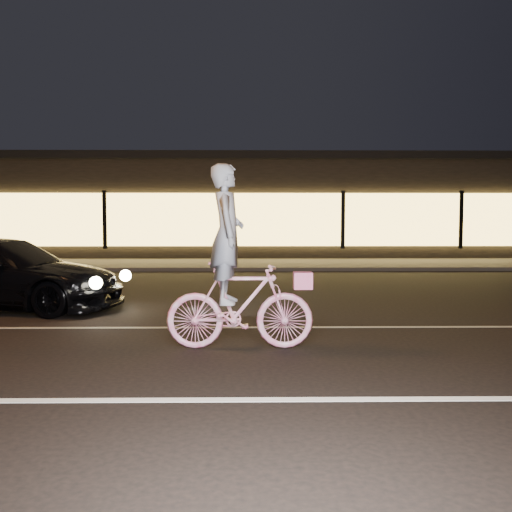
{
  "coord_description": "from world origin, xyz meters",
  "views": [
    {
      "loc": [
        0.92,
        -6.75,
        1.73
      ],
      "look_at": [
        1.02,
        0.6,
        1.21
      ],
      "focal_mm": 40.0,
      "sensor_mm": 36.0,
      "label": 1
    }
  ],
  "objects": [
    {
      "name": "storefront",
      "position": [
        0.0,
        18.97,
        2.15
      ],
      "size": [
        25.4,
        8.42,
        4.2
      ],
      "color": "black",
      "rests_on": "ground"
    },
    {
      "name": "sidewalk",
      "position": [
        0.0,
        13.0,
        0.06
      ],
      "size": [
        30.0,
        4.0,
        0.12
      ],
      "primitive_type": "cube",
      "color": "#383533",
      "rests_on": "ground"
    },
    {
      "name": "lane_stripe_far",
      "position": [
        0.0,
        2.0,
        0.0
      ],
      "size": [
        60.0,
        0.1,
        0.01
      ],
      "primitive_type": "cube",
      "color": "gray",
      "rests_on": "ground"
    },
    {
      "name": "ground",
      "position": [
        0.0,
        0.0,
        0.0
      ],
      "size": [
        90.0,
        90.0,
        0.0
      ],
      "primitive_type": "plane",
      "color": "black",
      "rests_on": "ground"
    },
    {
      "name": "sedan",
      "position": [
        -3.66,
        3.89,
        0.66
      ],
      "size": [
        4.82,
        2.73,
        1.32
      ],
      "rotation": [
        0.0,
        0.0,
        1.37
      ],
      "color": "black",
      "rests_on": "ground"
    },
    {
      "name": "cyclist",
      "position": [
        0.76,
        0.59,
        0.85
      ],
      "size": [
        1.91,
        0.66,
        2.4
      ],
      "rotation": [
        0.0,
        0.0,
        1.57
      ],
      "color": "#F43182",
      "rests_on": "ground"
    },
    {
      "name": "lane_stripe_near",
      "position": [
        0.0,
        -1.5,
        0.0
      ],
      "size": [
        60.0,
        0.12,
        0.01
      ],
      "primitive_type": "cube",
      "color": "silver",
      "rests_on": "ground"
    }
  ]
}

